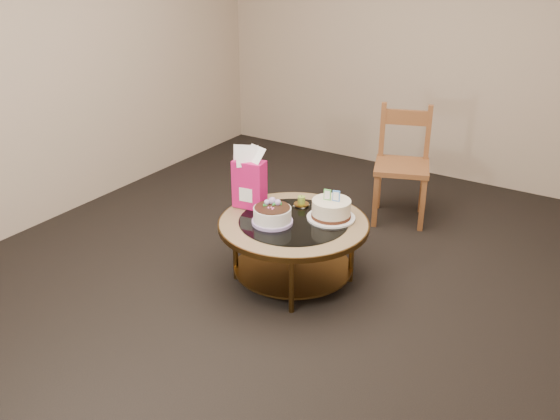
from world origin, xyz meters
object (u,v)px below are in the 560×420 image
Objects in this scene: decorated_cake at (272,216)px; dining_chair at (402,164)px; coffee_table at (293,231)px; gift_bag at (249,178)px; cream_cake at (331,210)px.

dining_chair is at bearing 77.95° from decorated_cake.
gift_bag is at bearing 174.92° from coffee_table.
dining_chair reaches higher than decorated_cake.
cream_cake is at bearing 42.70° from decorated_cake.
dining_chair reaches higher than cream_cake.
decorated_cake is 0.35m from gift_bag.
dining_chair reaches higher than coffee_table.
coffee_table is at bearing 46.79° from decorated_cake.
gift_bag is (-0.38, 0.03, 0.30)m from coffee_table.
coffee_table is 0.29m from cream_cake.
cream_cake is 0.35× the size of dining_chair.
dining_chair is (0.60, 1.33, -0.20)m from gift_bag.
gift_bag is (-0.58, -0.13, 0.15)m from cream_cake.
dining_chair is at bearing 77.02° from cream_cake.
coffee_table is 2.32× the size of gift_bag.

